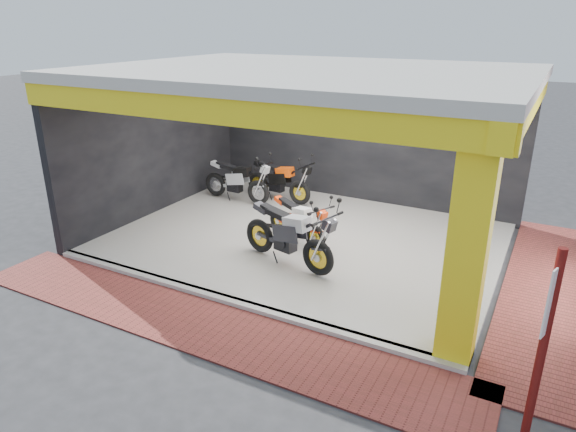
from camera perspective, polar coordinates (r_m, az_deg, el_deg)
name	(u,v)px	position (r m, az deg, el deg)	size (l,w,h in m)	color
ground	(258,278)	(9.76, -3.34, -6.93)	(80.00, 80.00, 0.00)	#2D2D30
showroom_floor	(305,239)	(11.32, 1.94, -2.56)	(8.00, 6.00, 0.10)	silver
showroom_ceiling	(308,73)	(10.43, 2.18, 15.64)	(8.40, 6.40, 0.20)	beige
back_wall	(360,137)	(13.54, 7.95, 8.73)	(8.20, 0.20, 3.50)	black
left_wall	(156,143)	(13.04, -14.47, 7.82)	(0.20, 6.20, 3.50)	black
corner_column	(468,247)	(7.19, 19.38, -3.26)	(0.50, 0.50, 3.50)	yellow
header_beam_front	(219,110)	(7.91, -7.70, 11.62)	(8.40, 0.30, 0.40)	yellow
header_beam_right	(527,102)	(9.43, 25.00, 11.37)	(0.30, 6.40, 0.40)	yellow
floor_kerb	(227,300)	(9.00, -6.77, -9.28)	(8.00, 0.20, 0.10)	silver
paver_front	(199,324)	(8.49, -9.82, -11.75)	(9.00, 1.40, 0.03)	maroon
paver_right	(545,291)	(10.37, 26.64, -7.46)	(1.40, 7.00, 0.03)	maroon
signpost	(544,343)	(6.24, 26.52, -12.51)	(0.11, 0.33, 2.45)	#5D100E
moto_hero	(316,226)	(10.36, 3.08, -1.08)	(1.90, 0.70, 1.16)	#FF3C0A
moto_row_a	(318,240)	(9.33, 3.40, -2.73)	(2.35, 0.87, 1.43)	black
moto_row_b	(258,181)	(13.05, -3.34, 3.92)	(2.13, 0.79, 1.30)	#ABAFB3
moto_row_c	(300,181)	(13.04, 1.32, 3.87)	(2.09, 0.78, 1.28)	black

